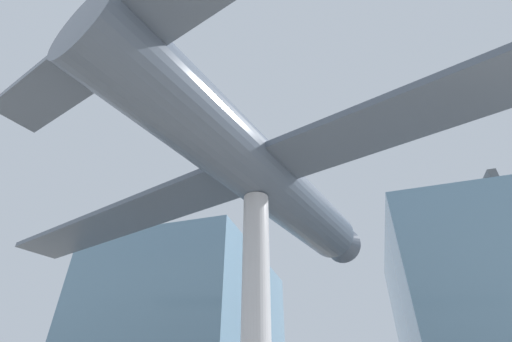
{
  "coord_description": "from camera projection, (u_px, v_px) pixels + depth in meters",
  "views": [
    {
      "loc": [
        2.25,
        -7.34,
        1.63
      ],
      "look_at": [
        0.0,
        0.0,
        6.79
      ],
      "focal_mm": 24.0,
      "sensor_mm": 36.0,
      "label": 1
    }
  ],
  "objects": [
    {
      "name": "glass_pavilion_left",
      "position": [
        189.0,
        338.0,
        21.49
      ],
      "size": [
        9.44,
        12.82,
        10.37
      ],
      "color": "#60849E",
      "rests_on": "ground_plane"
    },
    {
      "name": "support_pylon_central",
      "position": [
        256.0,
        323.0,
        7.12
      ],
      "size": [
        0.63,
        0.63,
        5.96
      ],
      "color": "#B7B7BC",
      "rests_on": "ground_plane"
    },
    {
      "name": "glass_pavilion_right",
      "position": [
        503.0,
        323.0,
        17.25
      ],
      "size": [
        9.44,
        12.82,
        10.37
      ],
      "color": "#60849E",
      "rests_on": "ground_plane"
    },
    {
      "name": "suspended_airplane",
      "position": [
        259.0,
        173.0,
        9.36
      ],
      "size": [
        21.42,
        12.45,
        2.82
      ],
      "rotation": [
        0.0,
        0.0,
        -0.28
      ],
      "color": "#4C5666",
      "rests_on": "support_pylon_central"
    }
  ]
}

